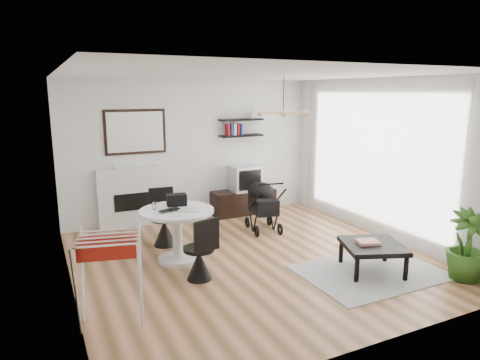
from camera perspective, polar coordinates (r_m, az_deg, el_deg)
name	(u,v)px	position (r m, az deg, el deg)	size (l,w,h in m)	color
floor	(251,259)	(6.53, 1.47, -10.49)	(5.00, 5.00, 0.00)	brown
ceiling	(252,74)	(6.05, 1.60, 13.92)	(5.00, 5.00, 0.00)	white
wall_back	(193,150)	(8.42, -6.33, 4.00)	(5.00, 5.00, 0.00)	white
wall_left	(65,187)	(5.49, -22.33, -0.91)	(5.00, 5.00, 0.00)	white
wall_right	(383,159)	(7.61, 18.50, 2.66)	(5.00, 5.00, 0.00)	white
sheer_curtain	(370,158)	(7.69, 16.93, 2.84)	(0.04, 3.60, 2.60)	white
fireplace	(139,189)	(8.17, -13.33, -1.22)	(1.50, 0.17, 2.16)	white
shelf_lower	(241,136)	(8.65, 0.15, 5.94)	(0.90, 0.25, 0.04)	black
shelf_upper	(241,120)	(8.63, 0.15, 8.06)	(0.90, 0.25, 0.04)	black
pendant_lamp	(283,113)	(6.66, 5.79, 8.92)	(0.90, 0.90, 0.10)	tan
tv_console	(243,202)	(8.79, 0.45, -2.93)	(1.31, 0.46, 0.49)	black
crt_tv	(244,178)	(8.69, 0.60, 0.27)	(0.58, 0.51, 0.51)	silver
dining_table	(177,227)	(6.35, -8.38, -6.26)	(1.08, 1.08, 0.79)	white
laptop	(171,211)	(6.16, -9.18, -4.11)	(0.32, 0.21, 0.03)	black
black_bag	(177,200)	(6.48, -8.46, -2.62)	(0.29, 0.18, 0.18)	black
newspaper	(189,210)	(6.23, -6.80, -3.94)	(0.30, 0.25, 0.01)	silver
drinking_glass	(154,206)	(6.32, -11.33, -3.37)	(0.07, 0.07, 0.11)	white
chair_far	(164,228)	(7.12, -10.08, -6.27)	(0.44, 0.46, 0.93)	black
chair_near	(200,260)	(5.79, -5.37, -10.57)	(0.44, 0.45, 0.87)	black
drying_rack	(110,278)	(4.85, -16.91, -12.40)	(0.79, 0.76, 1.00)	white
stroller	(262,208)	(7.74, 3.02, -3.69)	(0.60, 0.84, 0.97)	black
rug	(370,272)	(6.35, 17.01, -11.62)	(1.93, 1.39, 0.01)	#9A9A9A
coffee_table	(373,247)	(6.24, 17.28, -8.50)	(1.01, 1.01, 0.40)	black
magazines	(368,242)	(6.21, 16.68, -7.93)	(0.28, 0.22, 0.04)	#DF5537
potted_plant	(467,245)	(6.45, 28.00, -7.70)	(0.53, 0.53, 0.95)	#2F5C1A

